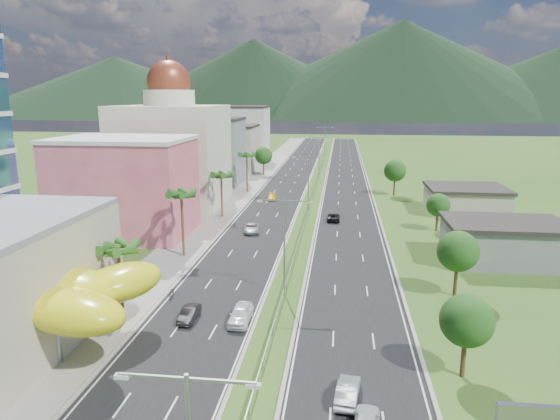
% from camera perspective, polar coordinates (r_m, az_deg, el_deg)
% --- Properties ---
extents(ground, '(500.00, 500.00, 0.00)m').
position_cam_1_polar(ground, '(48.05, -0.89, -14.15)').
color(ground, '#2D5119').
rests_on(ground, ground).
extents(road_left, '(11.00, 260.00, 0.04)m').
position_cam_1_polar(road_left, '(134.83, 1.17, 3.59)').
color(road_left, black).
rests_on(road_left, ground).
extents(road_right, '(11.00, 260.00, 0.04)m').
position_cam_1_polar(road_right, '(134.18, 7.56, 3.44)').
color(road_right, black).
rests_on(road_right, ground).
extents(sidewalk_left, '(7.00, 260.00, 0.12)m').
position_cam_1_polar(sidewalk_left, '(136.10, -2.82, 3.69)').
color(sidewalk_left, gray).
rests_on(sidewalk_left, ground).
extents(median_guardrail, '(0.10, 216.06, 0.76)m').
position_cam_1_polar(median_guardrail, '(116.47, 3.94, 2.38)').
color(median_guardrail, gray).
rests_on(median_guardrail, ground).
extents(streetlight_median_b, '(6.04, 0.25, 11.00)m').
position_cam_1_polar(streetlight_median_b, '(54.83, 0.51, -3.09)').
color(streetlight_median_b, gray).
rests_on(streetlight_median_b, ground).
extents(streetlight_median_c, '(6.04, 0.25, 11.00)m').
position_cam_1_polar(streetlight_median_c, '(93.79, 3.27, 3.62)').
color(streetlight_median_c, gray).
rests_on(streetlight_median_c, ground).
extents(streetlight_median_d, '(6.04, 0.25, 11.00)m').
position_cam_1_polar(streetlight_median_d, '(138.33, 4.50, 6.61)').
color(streetlight_median_d, gray).
rests_on(streetlight_median_d, ground).
extents(streetlight_median_e, '(6.04, 0.25, 11.00)m').
position_cam_1_polar(streetlight_median_e, '(183.10, 5.14, 8.14)').
color(streetlight_median_e, gray).
rests_on(streetlight_median_e, ground).
extents(lime_canopy, '(18.00, 15.00, 7.40)m').
position_cam_1_polar(lime_canopy, '(49.28, -25.60, -8.44)').
color(lime_canopy, yellow).
rests_on(lime_canopy, ground).
extents(pink_shophouse, '(20.00, 15.00, 15.00)m').
position_cam_1_polar(pink_shophouse, '(82.99, -17.29, 2.36)').
color(pink_shophouse, '#C35063').
rests_on(pink_shophouse, ground).
extents(domed_building, '(20.00, 20.00, 28.70)m').
position_cam_1_polar(domed_building, '(103.64, -12.26, 6.81)').
color(domed_building, beige).
rests_on(domed_building, ground).
extents(midrise_grey, '(16.00, 15.00, 16.00)m').
position_cam_1_polar(midrise_grey, '(127.48, -8.09, 6.55)').
color(midrise_grey, slate).
rests_on(midrise_grey, ground).
extents(midrise_beige, '(16.00, 15.00, 13.00)m').
position_cam_1_polar(midrise_beige, '(148.87, -5.89, 6.93)').
color(midrise_beige, '#B2AB92').
rests_on(midrise_beige, ground).
extents(midrise_white, '(16.00, 15.00, 18.00)m').
position_cam_1_polar(midrise_white, '(171.06, -4.19, 8.57)').
color(midrise_white, silver).
rests_on(midrise_white, ground).
extents(shed_near, '(15.00, 10.00, 5.00)m').
position_cam_1_polar(shed_near, '(73.50, 24.22, -3.53)').
color(shed_near, slate).
rests_on(shed_near, ground).
extents(shed_far, '(14.00, 12.00, 4.40)m').
position_cam_1_polar(shed_far, '(102.22, 20.46, 1.00)').
color(shed_far, '#B2AB92').
rests_on(shed_far, ground).
extents(palm_tree_b, '(3.60, 3.60, 8.10)m').
position_cam_1_polar(palm_tree_b, '(51.45, -18.02, -4.46)').
color(palm_tree_b, '#47301C').
rests_on(palm_tree_b, ground).
extents(palm_tree_c, '(3.60, 3.60, 9.60)m').
position_cam_1_polar(palm_tree_c, '(69.15, -11.22, 1.52)').
color(palm_tree_c, '#47301C').
rests_on(palm_tree_c, ground).
extents(palm_tree_d, '(3.60, 3.60, 8.60)m').
position_cam_1_polar(palm_tree_d, '(91.09, -6.73, 3.78)').
color(palm_tree_d, '#47301C').
rests_on(palm_tree_d, ground).
extents(palm_tree_e, '(3.60, 3.60, 9.40)m').
position_cam_1_polar(palm_tree_e, '(115.20, -3.82, 6.13)').
color(palm_tree_e, '#47301C').
rests_on(palm_tree_e, ground).
extents(leafy_tree_lfar, '(4.90, 4.90, 8.05)m').
position_cam_1_polar(leafy_tree_lfar, '(139.98, -1.89, 6.23)').
color(leafy_tree_lfar, '#47301C').
rests_on(leafy_tree_lfar, ground).
extents(leafy_tree_ra, '(4.20, 4.20, 6.90)m').
position_cam_1_polar(leafy_tree_ra, '(42.32, 20.56, -11.78)').
color(leafy_tree_ra, '#47301C').
rests_on(leafy_tree_ra, ground).
extents(leafy_tree_rb, '(4.55, 4.55, 7.47)m').
position_cam_1_polar(leafy_tree_rb, '(58.37, 19.67, -4.48)').
color(leafy_tree_rb, '#47301C').
rests_on(leafy_tree_rb, ground).
extents(leafy_tree_rc, '(3.85, 3.85, 6.33)m').
position_cam_1_polar(leafy_tree_rc, '(85.74, 17.63, 0.53)').
color(leafy_tree_rc, '#47301C').
rests_on(leafy_tree_rc, ground).
extents(leafy_tree_rd, '(4.90, 4.90, 8.05)m').
position_cam_1_polar(leafy_tree_rd, '(114.19, 13.01, 4.39)').
color(leafy_tree_rd, '#47301C').
rests_on(leafy_tree_rd, ground).
extents(mountain_ridge, '(860.00, 140.00, 90.00)m').
position_cam_1_polar(mountain_ridge, '(495.82, 13.43, 10.05)').
color(mountain_ridge, black).
rests_on(mountain_ridge, ground).
extents(car_white_near_left, '(1.99, 4.93, 1.68)m').
position_cam_1_polar(car_white_near_left, '(50.31, -4.52, -11.78)').
color(car_white_near_left, white).
rests_on(car_white_near_left, road_left).
extents(car_dark_left, '(1.44, 4.05, 1.33)m').
position_cam_1_polar(car_dark_left, '(51.49, -10.34, -11.58)').
color(car_dark_left, black).
rests_on(car_dark_left, road_left).
extents(car_silver_mid_left, '(3.10, 5.42, 1.42)m').
position_cam_1_polar(car_silver_mid_left, '(81.71, -3.28, -2.08)').
color(car_silver_mid_left, '#A8AAB0').
rests_on(car_silver_mid_left, road_left).
extents(car_yellow_far_left, '(2.30, 4.67, 1.31)m').
position_cam_1_polar(car_yellow_far_left, '(107.19, -0.94, 1.53)').
color(car_yellow_far_left, yellow).
rests_on(car_yellow_far_left, road_left).
extents(car_silver_right, '(2.03, 4.54, 1.45)m').
position_cam_1_polar(car_silver_right, '(39.16, 7.74, -19.82)').
color(car_silver_right, '#ACB0B4').
rests_on(car_silver_right, road_right).
extents(car_dark_far_right, '(2.23, 4.74, 1.31)m').
position_cam_1_polar(car_dark_far_right, '(89.77, 6.13, -0.80)').
color(car_dark_far_right, black).
rests_on(car_dark_far_right, road_right).
extents(motorcycle, '(0.94, 2.24, 1.39)m').
position_cam_1_polar(motorcycle, '(57.21, -12.28, -9.07)').
color(motorcycle, black).
rests_on(motorcycle, road_left).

